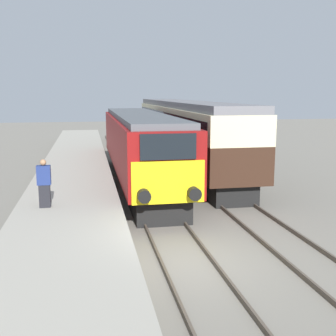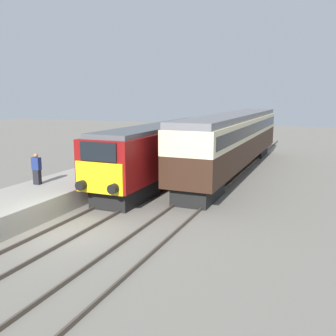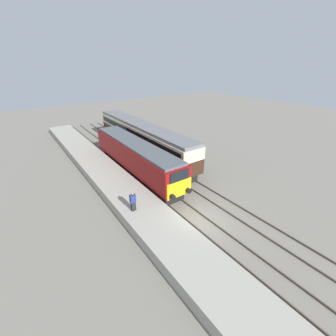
# 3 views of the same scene
# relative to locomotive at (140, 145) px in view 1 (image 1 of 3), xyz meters

# --- Properties ---
(ground_plane) EXTENTS (120.00, 120.00, 0.00)m
(ground_plane) POSITION_rel_locomotive_xyz_m (0.00, -10.43, -2.07)
(ground_plane) COLOR slate
(platform_left) EXTENTS (3.50, 50.00, 0.95)m
(platform_left) POSITION_rel_locomotive_xyz_m (-3.30, -2.43, -1.60)
(platform_left) COLOR #9E998C
(platform_left) RESTS_ON ground_plane
(rails_near_track) EXTENTS (1.51, 60.00, 0.14)m
(rails_near_track) POSITION_rel_locomotive_xyz_m (0.00, -5.43, -2.00)
(rails_near_track) COLOR #4C4238
(rails_near_track) RESTS_ON ground_plane
(rails_far_track) EXTENTS (1.50, 60.00, 0.14)m
(rails_far_track) POSITION_rel_locomotive_xyz_m (3.40, -5.43, -2.00)
(rails_far_track) COLOR #4C4238
(rails_far_track) RESTS_ON ground_plane
(locomotive) EXTENTS (2.70, 15.81, 3.65)m
(locomotive) POSITION_rel_locomotive_xyz_m (0.00, 0.00, 0.00)
(locomotive) COLOR black
(locomotive) RESTS_ON ground_plane
(passenger_carriage) EXTENTS (2.75, 20.67, 4.17)m
(passenger_carriage) POSITION_rel_locomotive_xyz_m (3.40, 4.68, 0.46)
(passenger_carriage) COLOR black
(passenger_carriage) RESTS_ON ground_plane
(person_on_platform) EXTENTS (0.44, 0.26, 1.60)m
(person_on_platform) POSITION_rel_locomotive_xyz_m (-4.05, -7.19, -0.34)
(person_on_platform) COLOR black
(person_on_platform) RESTS_ON platform_left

